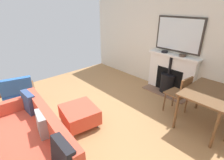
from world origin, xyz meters
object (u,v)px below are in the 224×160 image
at_px(mantel_bowl_far, 182,55).
at_px(armchair_accent, 18,91).
at_px(mantel_bowl_near, 165,52).
at_px(fireplace, 170,76).
at_px(ottoman, 80,114).
at_px(sofa, 31,144).
at_px(dining_chair_near_fireplace, 181,92).
at_px(dining_table, 209,96).

xyz_separation_m(mantel_bowl_far, armchair_accent, (3.19, -2.04, -0.61)).
bearing_deg(mantel_bowl_near, mantel_bowl_far, 90.00).
relative_size(fireplace, ottoman, 1.73).
bearing_deg(ottoman, armchair_accent, -64.39).
distance_m(fireplace, mantel_bowl_near, 0.65).
height_order(sofa, dining_chair_near_fireplace, dining_chair_near_fireplace).
height_order(mantel_bowl_near, sofa, mantel_bowl_near).
bearing_deg(armchair_accent, mantel_bowl_far, 147.39).
bearing_deg(mantel_bowl_far, dining_chair_near_fireplace, 30.27).
relative_size(ottoman, dining_table, 0.70).
bearing_deg(armchair_accent, fireplace, 150.32).
distance_m(sofa, dining_table, 3.04).
bearing_deg(armchair_accent, dining_chair_near_fireplace, 134.09).
bearing_deg(mantel_bowl_near, fireplace, 87.89).
relative_size(dining_table, dining_chair_near_fireplace, 1.27).
relative_size(mantel_bowl_far, dining_table, 0.14).
relative_size(fireplace, dining_table, 1.21).
bearing_deg(ottoman, mantel_bowl_near, 176.32).
distance_m(mantel_bowl_near, sofa, 3.56).
xyz_separation_m(sofa, dining_chair_near_fireplace, (-2.72, 0.79, 0.16)).
bearing_deg(sofa, dining_table, 154.26).
bearing_deg(ottoman, fireplace, 170.59).
distance_m(mantel_bowl_near, ottoman, 2.65).
xyz_separation_m(mantel_bowl_near, dining_chair_near_fireplace, (0.77, 0.93, -0.53)).
height_order(mantel_bowl_far, dining_table, mantel_bowl_far).
bearing_deg(sofa, mantel_bowl_far, 174.39).
height_order(mantel_bowl_far, ottoman, mantel_bowl_far).
bearing_deg(dining_chair_near_fireplace, mantel_bowl_near, -129.67).
bearing_deg(fireplace, dining_table, 57.80).
bearing_deg(ottoman, dining_table, 137.33).
bearing_deg(dining_chair_near_fireplace, fireplace, -138.37).
bearing_deg(sofa, ottoman, -162.88).
bearing_deg(dining_table, armchair_accent, -51.20).
height_order(armchair_accent, dining_table, armchair_accent).
distance_m(armchair_accent, dining_table, 3.87).
relative_size(sofa, armchair_accent, 2.43).
bearing_deg(fireplace, dining_chair_near_fireplace, 41.63).
relative_size(sofa, dining_chair_near_fireplace, 2.26).
distance_m(sofa, armchair_accent, 1.72).
bearing_deg(dining_table, dining_chair_near_fireplace, -89.04).
height_order(ottoman, dining_chair_near_fireplace, dining_chair_near_fireplace).
bearing_deg(armchair_accent, sofa, 79.73).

